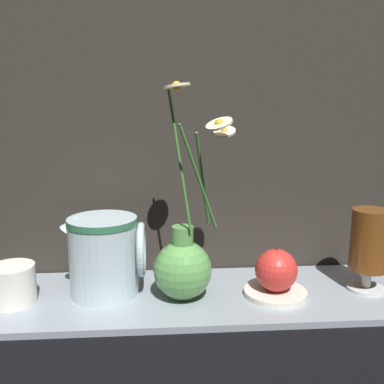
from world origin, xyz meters
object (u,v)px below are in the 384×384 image
at_px(ceramic_pitcher, 105,253).
at_px(orange_fruit, 276,270).
at_px(yellow_mug, 11,284).
at_px(vase_with_flowers, 183,264).
at_px(tea_glass, 369,243).

distance_m(ceramic_pitcher, orange_fruit, 0.32).
xyz_separation_m(yellow_mug, ceramic_pitcher, (0.16, 0.03, 0.05)).
bearing_deg(vase_with_flowers, orange_fruit, -0.46).
relative_size(yellow_mug, orange_fruit, 1.05).
bearing_deg(vase_with_flowers, tea_glass, 1.68).
bearing_deg(orange_fruit, vase_with_flowers, 179.54).
xyz_separation_m(ceramic_pitcher, orange_fruit, (0.32, -0.03, -0.03)).
xyz_separation_m(vase_with_flowers, ceramic_pitcher, (-0.14, 0.03, 0.01)).
bearing_deg(yellow_mug, tea_glass, 0.67).
distance_m(tea_glass, orange_fruit, 0.19).
distance_m(vase_with_flowers, ceramic_pitcher, 0.15).
height_order(yellow_mug, orange_fruit, orange_fruit).
bearing_deg(orange_fruit, ceramic_pitcher, 174.25).
bearing_deg(yellow_mug, vase_with_flowers, -0.48).
bearing_deg(ceramic_pitcher, vase_with_flowers, -11.96).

